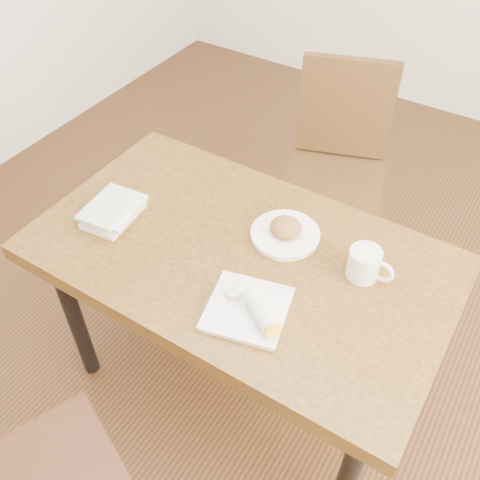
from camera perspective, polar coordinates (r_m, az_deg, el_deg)
The scene contains 7 objects.
ground at distance 2.26m, azimuth 0.00°, elevation -14.69°, with size 4.00×5.00×0.01m, color #472814.
table at distance 1.72m, azimuth 0.00°, elevation -3.18°, with size 1.30×0.76×0.75m.
chair_far at distance 2.41m, azimuth 10.38°, elevation 8.70°, with size 0.54×0.54×0.95m.
plate_scone at distance 1.69m, azimuth 4.86°, elevation 0.86°, with size 0.22×0.22×0.07m.
coffee_mug at distance 1.59m, azimuth 13.23°, elevation -2.46°, with size 0.14×0.10×0.10m.
plate_burrito at distance 1.48m, azimuth 1.26°, elevation -7.39°, with size 0.27×0.27×0.07m.
book_stack at distance 1.80m, azimuth -13.33°, elevation 3.04°, with size 0.17×0.22×0.05m.
Camera 1 is at (0.61, -0.97, 1.94)m, focal length 40.00 mm.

